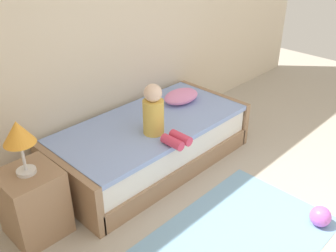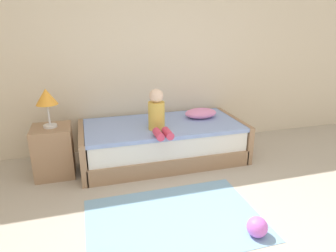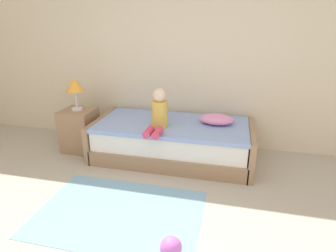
{
  "view_description": "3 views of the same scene",
  "coord_description": "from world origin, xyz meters",
  "px_view_note": "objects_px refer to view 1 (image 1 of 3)",
  "views": [
    {
      "loc": [
        -2.27,
        -0.48,
        2.34
      ],
      "look_at": [
        0.03,
        1.75,
        0.55
      ],
      "focal_mm": 40.68,
      "sensor_mm": 36.0,
      "label": 1
    },
    {
      "loc": [
        -0.92,
        -1.5,
        1.72
      ],
      "look_at": [
        0.03,
        1.75,
        0.55
      ],
      "focal_mm": 31.64,
      "sensor_mm": 36.0,
      "label": 2
    },
    {
      "loc": [
        0.77,
        -1.41,
        1.78
      ],
      "look_at": [
        0.03,
        1.75,
        0.55
      ],
      "focal_mm": 30.08,
      "sensor_mm": 36.0,
      "label": 3
    }
  ],
  "objects_px": {
    "bed": "(151,143)",
    "pillow": "(181,96)",
    "toy_ball": "(320,216)",
    "table_lamp": "(18,135)",
    "child_figure": "(157,115)",
    "nightstand": "(33,203)"
  },
  "relations": [
    {
      "from": "bed",
      "to": "pillow",
      "type": "height_order",
      "value": "pillow"
    },
    {
      "from": "toy_ball",
      "to": "table_lamp",
      "type": "bearing_deg",
      "value": 136.06
    },
    {
      "from": "child_figure",
      "to": "toy_ball",
      "type": "bearing_deg",
      "value": -71.56
    },
    {
      "from": "pillow",
      "to": "toy_ball",
      "type": "relative_size",
      "value": 2.47
    },
    {
      "from": "nightstand",
      "to": "child_figure",
      "type": "xyz_separation_m",
      "value": [
        1.23,
        -0.18,
        0.4
      ]
    },
    {
      "from": "bed",
      "to": "toy_ball",
      "type": "bearing_deg",
      "value": -77.83
    },
    {
      "from": "table_lamp",
      "to": "toy_ball",
      "type": "bearing_deg",
      "value": -43.94
    },
    {
      "from": "nightstand",
      "to": "table_lamp",
      "type": "xyz_separation_m",
      "value": [
        0.0,
        0.0,
        0.64
      ]
    },
    {
      "from": "pillow",
      "to": "nightstand",
      "type": "bearing_deg",
      "value": -175.54
    },
    {
      "from": "bed",
      "to": "nightstand",
      "type": "height_order",
      "value": "nightstand"
    },
    {
      "from": "nightstand",
      "to": "child_figure",
      "type": "distance_m",
      "value": 1.3
    },
    {
      "from": "bed",
      "to": "toy_ball",
      "type": "relative_size",
      "value": 11.84
    },
    {
      "from": "table_lamp",
      "to": "toy_ball",
      "type": "distance_m",
      "value": 2.53
    },
    {
      "from": "bed",
      "to": "nightstand",
      "type": "bearing_deg",
      "value": -177.89
    },
    {
      "from": "nightstand",
      "to": "table_lamp",
      "type": "distance_m",
      "value": 0.64
    },
    {
      "from": "table_lamp",
      "to": "pillow",
      "type": "bearing_deg",
      "value": 4.46
    },
    {
      "from": "nightstand",
      "to": "toy_ball",
      "type": "distance_m",
      "value": 2.39
    },
    {
      "from": "child_figure",
      "to": "pillow",
      "type": "distance_m",
      "value": 0.78
    },
    {
      "from": "nightstand",
      "to": "table_lamp",
      "type": "height_order",
      "value": "table_lamp"
    },
    {
      "from": "bed",
      "to": "toy_ball",
      "type": "xyz_separation_m",
      "value": [
        0.37,
        -1.7,
        -0.16
      ]
    },
    {
      "from": "toy_ball",
      "to": "child_figure",
      "type": "bearing_deg",
      "value": 108.44
    },
    {
      "from": "bed",
      "to": "nightstand",
      "type": "xyz_separation_m",
      "value": [
        -1.35,
        -0.05,
        0.05
      ]
    }
  ]
}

